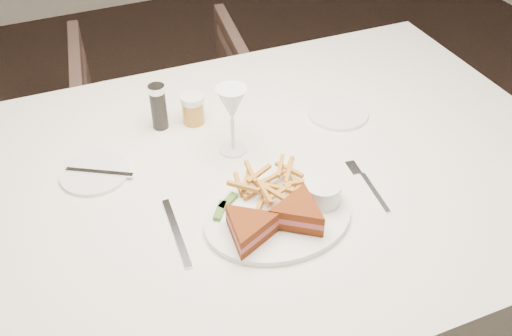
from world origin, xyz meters
name	(u,v)px	position (x,y,z in m)	size (l,w,h in m)	color
ground	(263,276)	(0.00, 0.00, 0.00)	(5.00, 5.00, 0.00)	black
table	(249,276)	(-0.17, -0.27, 0.38)	(1.60, 1.07, 0.75)	white
chair_far	(164,103)	(-0.11, 0.72, 0.34)	(0.65, 0.61, 0.67)	#4D372F
table_setting	(258,180)	(-0.17, -0.34, 0.79)	(0.80, 0.62, 0.18)	white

